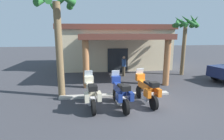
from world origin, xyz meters
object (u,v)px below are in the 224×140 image
motorcycle_orange (147,90)px  palm_tree_near_portico (185,29)px  motel_building (114,46)px  motorcycle_cream (91,93)px  motorcycle_blue (121,93)px  palm_tree_roadside (58,21)px  pedestrian (124,65)px

motorcycle_orange → palm_tree_near_portico: (4.91, 5.50, 3.07)m
motel_building → motorcycle_cream: 10.67m
motorcycle_blue → palm_tree_roadside: 4.81m
motel_building → motorcycle_cream: bearing=-102.5°
palm_tree_roadside → motorcycle_blue: bearing=-33.6°
motorcycle_cream → palm_tree_near_portico: 9.95m
motorcycle_orange → palm_tree_near_portico: bearing=-49.3°
motorcycle_orange → palm_tree_roadside: size_ratio=0.39×
pedestrian → motorcycle_cream: bearing=49.8°
motorcycle_cream → motorcycle_orange: size_ratio=1.00×
motorcycle_cream → motorcycle_orange: bearing=-92.9°
motorcycle_blue → palm_tree_near_portico: (6.25, 5.81, 3.07)m
motorcycle_blue → palm_tree_roadside: (-2.91, 1.93, 3.30)m
palm_tree_roadside → palm_tree_near_portico: size_ratio=1.17×
motorcycle_blue → motorcycle_orange: bearing=-84.1°
motorcycle_cream → pedestrian: size_ratio=1.37×
palm_tree_roadside → motel_building: bearing=64.0°
motorcycle_cream → pedestrian: bearing=-30.9°
pedestrian → palm_tree_roadside: (-4.29, -4.12, 3.07)m
palm_tree_roadside → motorcycle_cream: bearing=-48.5°
motorcycle_blue → palm_tree_roadside: bearing=49.3°
pedestrian → palm_tree_roadside: 6.69m
motel_building → motorcycle_orange: bearing=-87.8°
motel_building → motorcycle_blue: 10.59m
motorcycle_orange → palm_tree_near_portico: palm_tree_near_portico is taller
motorcycle_blue → motorcycle_orange: (1.35, 0.31, 0.00)m
motorcycle_cream → motorcycle_blue: bearing=-102.9°
motel_building → motorcycle_orange: (0.11, -10.10, -1.45)m
motorcycle_blue → palm_tree_near_portico: palm_tree_near_portico is taller
pedestrian → palm_tree_near_portico: (4.87, -0.24, 2.84)m
palm_tree_near_portico → motorcycle_orange: bearing=-131.7°
motel_building → motorcycle_blue: (-1.23, -10.41, -1.45)m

